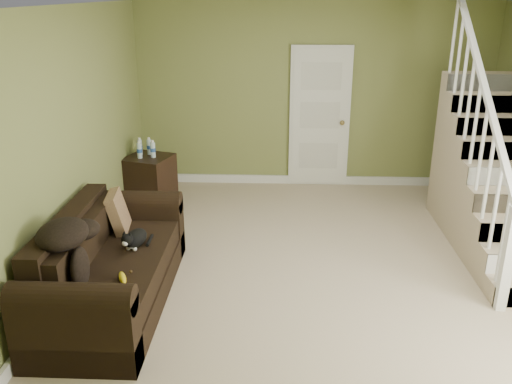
# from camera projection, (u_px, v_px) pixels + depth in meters

# --- Properties ---
(floor) EXTENTS (5.00, 5.50, 0.01)m
(floor) POSITION_uv_depth(u_px,v_px,m) (323.00, 272.00, 5.57)
(floor) COLOR tan
(floor) RESTS_ON ground
(ceiling) EXTENTS (5.00, 5.50, 0.01)m
(ceiling) POSITION_uv_depth(u_px,v_px,m) (336.00, 5.00, 4.66)
(ceiling) COLOR white
(ceiling) RESTS_ON wall_back
(wall_back) EXTENTS (5.00, 0.04, 2.60)m
(wall_back) POSITION_uv_depth(u_px,v_px,m) (313.00, 97.00, 7.69)
(wall_back) COLOR olive
(wall_back) RESTS_ON floor
(wall_front) EXTENTS (5.00, 0.04, 2.60)m
(wall_front) POSITION_uv_depth(u_px,v_px,m) (377.00, 312.00, 2.55)
(wall_front) COLOR olive
(wall_front) RESTS_ON floor
(wall_left) EXTENTS (0.04, 5.50, 2.60)m
(wall_left) POSITION_uv_depth(u_px,v_px,m) (69.00, 147.00, 5.22)
(wall_left) COLOR olive
(wall_left) RESTS_ON floor
(baseboard_back) EXTENTS (5.00, 0.04, 0.12)m
(baseboard_back) POSITION_uv_depth(u_px,v_px,m) (310.00, 180.00, 8.10)
(baseboard_back) COLOR white
(baseboard_back) RESTS_ON floor
(baseboard_left) EXTENTS (0.04, 5.50, 0.12)m
(baseboard_left) POSITION_uv_depth(u_px,v_px,m) (86.00, 262.00, 5.66)
(baseboard_left) COLOR white
(baseboard_left) RESTS_ON floor
(door) EXTENTS (0.86, 0.12, 2.02)m
(door) POSITION_uv_depth(u_px,v_px,m) (320.00, 118.00, 7.75)
(door) COLOR white
(door) RESTS_ON floor
(staircase) EXTENTS (1.00, 2.51, 2.82)m
(staircase) POSITION_uv_depth(u_px,v_px,m) (495.00, 185.00, 6.17)
(staircase) COLOR tan
(staircase) RESTS_ON floor
(sofa) EXTENTS (0.94, 2.17, 0.86)m
(sofa) POSITION_uv_depth(u_px,v_px,m) (108.00, 270.00, 4.94)
(sofa) COLOR black
(sofa) RESTS_ON floor
(side_table) EXTENTS (0.69, 0.69, 0.90)m
(side_table) POSITION_uv_depth(u_px,v_px,m) (150.00, 180.00, 7.24)
(side_table) COLOR black
(side_table) RESTS_ON floor
(cat) EXTENTS (0.24, 0.46, 0.22)m
(cat) POSITION_uv_depth(u_px,v_px,m) (135.00, 239.00, 5.04)
(cat) COLOR black
(cat) RESTS_ON sofa
(banana) EXTENTS (0.13, 0.21, 0.06)m
(banana) POSITION_uv_depth(u_px,v_px,m) (122.00, 278.00, 4.47)
(banana) COLOR gold
(banana) RESTS_ON sofa
(throw_pillow) EXTENTS (0.24, 0.42, 0.41)m
(throw_pillow) POSITION_uv_depth(u_px,v_px,m) (118.00, 212.00, 5.39)
(throw_pillow) COLOR #4A311D
(throw_pillow) RESTS_ON sofa
(throw_blanket) EXTENTS (0.43, 0.54, 0.21)m
(throw_blanket) POSITION_uv_depth(u_px,v_px,m) (62.00, 234.00, 4.34)
(throw_blanket) COLOR black
(throw_blanket) RESTS_ON sofa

